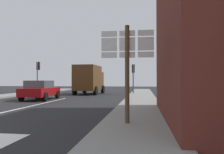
{
  "coord_description": "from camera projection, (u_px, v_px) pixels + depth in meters",
  "views": [
    {
      "loc": [
        6.37,
        -5.5,
        1.46
      ],
      "look_at": [
        4.07,
        10.71,
        1.73
      ],
      "focal_mm": 35.42,
      "sensor_mm": 36.0,
      "label": 1
    }
  ],
  "objects": [
    {
      "name": "traffic_light_far_right",
      "position": [
        133.0,
        72.0,
        23.82
      ],
      "size": [
        0.3,
        0.49,
        3.21
      ],
      "color": "#47474C",
      "rests_on": "ground"
    },
    {
      "name": "route_sign_post",
      "position": [
        127.0,
        63.0,
        6.95
      ],
      "size": [
        1.66,
        0.14,
        3.2
      ],
      "color": "brown",
      "rests_on": "ground"
    },
    {
      "name": "ground_plane",
      "position": [
        56.0,
        101.0,
        16.22
      ],
      "size": [
        80.0,
        80.0,
        0.0
      ],
      "primitive_type": "plane",
      "color": "#232326"
    },
    {
      "name": "sidewalk_right",
      "position": [
        140.0,
        104.0,
        13.37
      ],
      "size": [
        2.35,
        44.0,
        0.14
      ],
      "primitive_type": "cube",
      "color": "gray",
      "rests_on": "ground"
    },
    {
      "name": "sedan_far",
      "position": [
        40.0,
        90.0,
        16.92
      ],
      "size": [
        2.19,
        4.31,
        1.47
      ],
      "color": "maroon",
      "rests_on": "ground"
    },
    {
      "name": "delivery_truck",
      "position": [
        89.0,
        79.0,
        23.84
      ],
      "size": [
        2.64,
        5.07,
        3.05
      ],
      "color": "#4C2D14",
      "rests_on": "ground"
    },
    {
      "name": "traffic_light_far_left",
      "position": [
        38.0,
        70.0,
        24.69
      ],
      "size": [
        0.3,
        0.49,
        3.56
      ],
      "color": "#47474C",
      "rests_on": "ground"
    },
    {
      "name": "lane_centre_stripe",
      "position": [
        28.0,
        107.0,
        12.26
      ],
      "size": [
        0.16,
        12.0,
        0.01
      ],
      "primitive_type": "cube",
      "color": "silver",
      "rests_on": "ground"
    }
  ]
}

